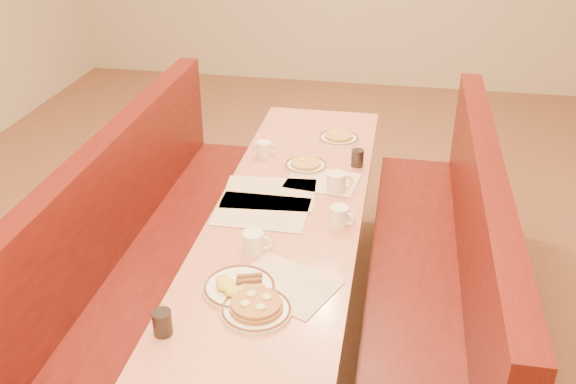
% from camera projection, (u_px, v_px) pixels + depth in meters
% --- Properties ---
extents(ground, '(8.00, 8.00, 0.00)m').
position_uv_depth(ground, '(290.00, 326.00, 3.44)').
color(ground, '#9E6647').
rests_on(ground, ground).
extents(diner_table, '(0.70, 2.50, 0.75)m').
position_uv_depth(diner_table, '(290.00, 269.00, 3.26)').
color(diner_table, black).
rests_on(diner_table, ground).
extents(booth_left, '(0.55, 2.50, 1.05)m').
position_uv_depth(booth_left, '(153.00, 256.00, 3.38)').
color(booth_left, '#4C3326').
rests_on(booth_left, ground).
extents(booth_right, '(0.55, 2.50, 1.05)m').
position_uv_depth(booth_right, '(436.00, 287.00, 3.15)').
color(booth_right, '#4C3326').
rests_on(booth_right, ground).
extents(placemat_near_left, '(0.43, 0.33, 0.00)m').
position_uv_depth(placemat_near_left, '(262.00, 211.00, 3.02)').
color(placemat_near_left, '#FFEEC7').
rests_on(placemat_near_left, diner_table).
extents(placemat_near_right, '(0.46, 0.42, 0.00)m').
position_uv_depth(placemat_near_right, '(285.00, 284.00, 2.52)').
color(placemat_near_right, '#FFEEC7').
rests_on(placemat_near_right, diner_table).
extents(placemat_far_left, '(0.48, 0.37, 0.00)m').
position_uv_depth(placemat_far_left, '(269.00, 193.00, 3.17)').
color(placemat_far_left, '#FFEEC7').
rests_on(placemat_far_left, diner_table).
extents(placemat_far_right, '(0.39, 0.31, 0.00)m').
position_uv_depth(placemat_far_right, '(322.00, 181.00, 3.29)').
color(placemat_far_right, '#FFEEC7').
rests_on(placemat_far_right, diner_table).
extents(pancake_plate, '(0.27, 0.27, 0.06)m').
position_uv_depth(pancake_plate, '(256.00, 308.00, 2.37)').
color(pancake_plate, white).
rests_on(pancake_plate, diner_table).
extents(eggs_plate, '(0.28, 0.28, 0.06)m').
position_uv_depth(eggs_plate, '(238.00, 287.00, 2.48)').
color(eggs_plate, white).
rests_on(eggs_plate, diner_table).
extents(extra_plate_mid, '(0.24, 0.24, 0.05)m').
position_uv_depth(extra_plate_mid, '(339.00, 137.00, 3.74)').
color(extra_plate_mid, white).
rests_on(extra_plate_mid, diner_table).
extents(extra_plate_far, '(0.23, 0.23, 0.05)m').
position_uv_depth(extra_plate_far, '(306.00, 165.00, 3.42)').
color(extra_plate_far, white).
rests_on(extra_plate_far, diner_table).
extents(coffee_mug_a, '(0.12, 0.08, 0.09)m').
position_uv_depth(coffee_mug_a, '(340.00, 216.00, 2.90)').
color(coffee_mug_a, white).
rests_on(coffee_mug_a, diner_table).
extents(coffee_mug_b, '(0.13, 0.09, 0.10)m').
position_uv_depth(coffee_mug_b, '(254.00, 242.00, 2.70)').
color(coffee_mug_b, white).
rests_on(coffee_mug_b, diner_table).
extents(coffee_mug_c, '(0.13, 0.09, 0.10)m').
position_uv_depth(coffee_mug_c, '(337.00, 182.00, 3.17)').
color(coffee_mug_c, white).
rests_on(coffee_mug_c, diner_table).
extents(coffee_mug_d, '(0.11, 0.08, 0.09)m').
position_uv_depth(coffee_mug_d, '(265.00, 149.00, 3.53)').
color(coffee_mug_d, white).
rests_on(coffee_mug_d, diner_table).
extents(soda_tumbler_near, '(0.07, 0.07, 0.10)m').
position_uv_depth(soda_tumbler_near, '(162.00, 323.00, 2.25)').
color(soda_tumbler_near, black).
rests_on(soda_tumbler_near, diner_table).
extents(soda_tumbler_mid, '(0.07, 0.07, 0.09)m').
position_uv_depth(soda_tumbler_mid, '(357.00, 158.00, 3.43)').
color(soda_tumbler_mid, black).
rests_on(soda_tumbler_mid, diner_table).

